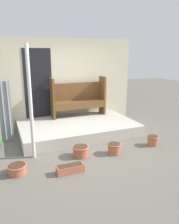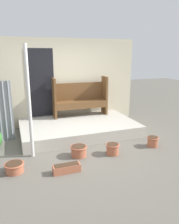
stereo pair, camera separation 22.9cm
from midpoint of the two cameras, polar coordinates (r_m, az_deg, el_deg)
ground_plane at (r=5.28m, az=-0.57°, el=-9.01°), size 24.00×24.00×0.00m
porch_slab at (r=6.14m, az=-1.81°, el=-4.06°), size 3.14×1.93×0.29m
house_wall at (r=6.80m, az=-4.84°, el=7.76°), size 4.34×0.08×2.60m
support_post at (r=4.56m, az=-14.11°, el=2.18°), size 0.07×0.07×2.34m
bench at (r=6.68m, az=-1.51°, el=3.98°), size 1.66×0.43×1.18m
flower_pot_left at (r=4.38m, az=-17.57°, el=-13.57°), size 0.37×0.37×0.18m
flower_pot_middle at (r=4.77m, az=-1.42°, el=-10.04°), size 0.37×0.37×0.23m
flower_pot_right at (r=4.89m, az=7.42°, el=-9.45°), size 0.31×0.31×0.24m
flower_pot_far_right at (r=5.49m, az=17.36°, el=-7.28°), size 0.29×0.29×0.24m
planter_box_rect at (r=4.21m, az=-4.38°, el=-14.45°), size 0.51×0.17×0.16m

